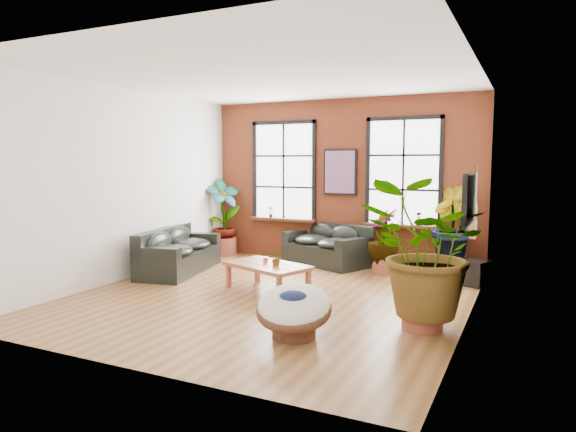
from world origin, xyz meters
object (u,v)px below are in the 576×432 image
object	(u,v)px
sofa_back	(328,246)
papasan_chair	(294,309)
sofa_left	(177,252)
coffee_table	(267,267)

from	to	relation	value
sofa_back	papasan_chair	size ratio (longest dim) A/B	1.82
sofa_left	coffee_table	world-z (taller)	sofa_left
papasan_chair	sofa_back	bearing A→B (deg)	92.79
coffee_table	sofa_left	bearing A→B (deg)	-174.12
sofa_back	coffee_table	size ratio (longest dim) A/B	1.27
coffee_table	papasan_chair	xyz separation A→B (m)	(1.38, -1.91, -0.05)
sofa_back	papasan_chair	bearing A→B (deg)	-49.35
sofa_left	coffee_table	distance (m)	2.41
sofa_back	papasan_chair	world-z (taller)	sofa_back
sofa_left	coffee_table	size ratio (longest dim) A/B	1.41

